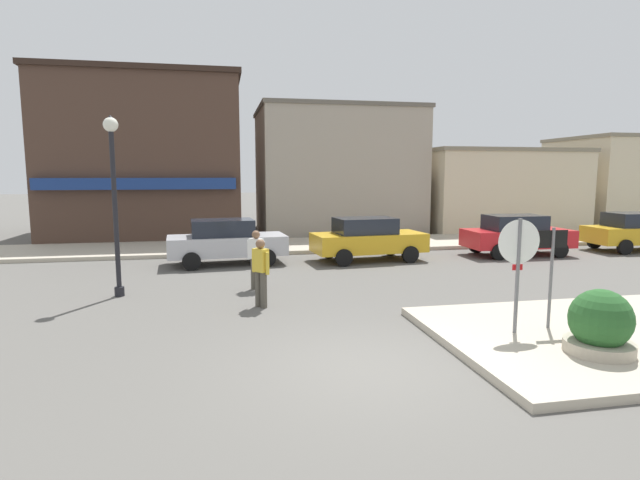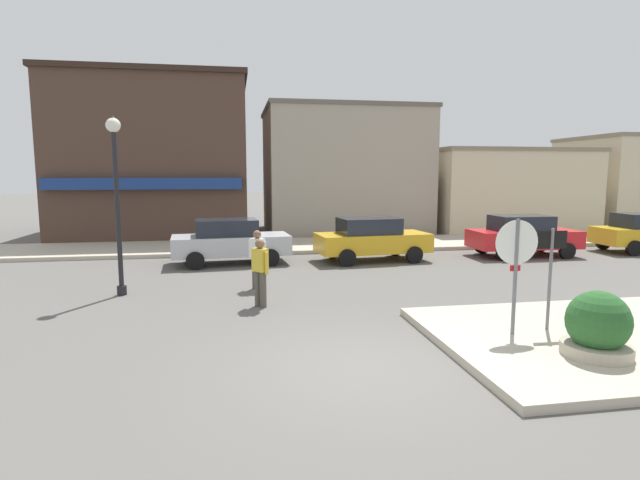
{
  "view_description": "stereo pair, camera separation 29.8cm",
  "coord_description": "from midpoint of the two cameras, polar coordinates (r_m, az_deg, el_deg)",
  "views": [
    {
      "loc": [
        -2.28,
        -7.39,
        3.09
      ],
      "look_at": [
        0.08,
        4.5,
        1.5
      ],
      "focal_mm": 28.0,
      "sensor_mm": 36.0,
      "label": 1
    },
    {
      "loc": [
        -1.99,
        -7.44,
        3.09
      ],
      "look_at": [
        0.08,
        4.5,
        1.5
      ],
      "focal_mm": 28.0,
      "sensor_mm": 36.0,
      "label": 2
    }
  ],
  "objects": [
    {
      "name": "sidewalk_corner",
      "position": [
        10.93,
        29.3,
        -9.52
      ],
      "size": [
        6.4,
        4.8,
        0.15
      ],
      "primitive_type": "cube",
      "color": "#B7AD99",
      "rests_on": "ground"
    },
    {
      "name": "building_storefront_left_mid",
      "position": [
        29.82,
        18.83,
        5.44
      ],
      "size": [
        8.72,
        5.86,
        4.46
      ],
      "color": "beige",
      "rests_on": "ground"
    },
    {
      "name": "building_storefront_left_near",
      "position": [
        27.45,
        1.49,
        7.89
      ],
      "size": [
        8.4,
        6.8,
        6.57
      ],
      "color": "#9E9384",
      "rests_on": "ground"
    },
    {
      "name": "pedestrian_crossing_far",
      "position": [
        13.55,
        -7.92,
        -2.04
      ],
      "size": [
        0.49,
        0.41,
        1.61
      ],
      "color": "#4C473D",
      "rests_on": "ground"
    },
    {
      "name": "building_storefront_right_near",
      "position": [
        35.63,
        31.7,
        5.66
      ],
      "size": [
        8.32,
        5.96,
        5.29
      ],
      "color": "beige",
      "rests_on": "ground"
    },
    {
      "name": "parked_car_fourth",
      "position": [
        23.96,
        32.15,
        0.87
      ],
      "size": [
        4.06,
        2.0,
        1.56
      ],
      "color": "gold",
      "rests_on": "ground"
    },
    {
      "name": "pedestrian_crossing_near",
      "position": [
        11.73,
        -7.52,
        -3.51
      ],
      "size": [
        0.41,
        0.49,
        1.61
      ],
      "color": "#4C473D",
      "rests_on": "ground"
    },
    {
      "name": "parked_car_third",
      "position": [
        20.5,
        21.17,
        0.59
      ],
      "size": [
        4.02,
        1.92,
        1.56
      ],
      "color": "red",
      "rests_on": "ground"
    },
    {
      "name": "building_corner_shop",
      "position": [
        27.86,
        -19.04,
        8.73
      ],
      "size": [
        9.12,
        9.71,
        7.78
      ],
      "color": "#473328",
      "rests_on": "ground"
    },
    {
      "name": "planter",
      "position": [
        9.5,
        28.56,
        -8.9
      ],
      "size": [
        1.1,
        1.1,
        1.23
      ],
      "color": "#ADA38E",
      "rests_on": "ground"
    },
    {
      "name": "parked_car_second",
      "position": [
        18.01,
        4.99,
        0.18
      ],
      "size": [
        4.14,
        2.15,
        1.56
      ],
      "color": "gold",
      "rests_on": "ground"
    },
    {
      "name": "lamp_post",
      "position": [
        13.56,
        -23.11,
        6.32
      ],
      "size": [
        0.36,
        0.36,
        4.54
      ],
      "color": "black",
      "rests_on": "ground"
    },
    {
      "name": "ground_plane",
      "position": [
        8.31,
        4.65,
        -14.38
      ],
      "size": [
        160.0,
        160.0,
        0.0
      ],
      "primitive_type": "plane",
      "color": "#5B5954"
    },
    {
      "name": "parked_car_nearest",
      "position": [
        17.56,
        -11.17,
        -0.12
      ],
      "size": [
        4.13,
        2.13,
        1.56
      ],
      "color": "#B7B7BC",
      "rests_on": "ground"
    },
    {
      "name": "stop_sign",
      "position": [
        9.85,
        20.89,
        -2.22
      ],
      "size": [
        0.82,
        0.08,
        2.3
      ],
      "color": "slate",
      "rests_on": "ground"
    },
    {
      "name": "one_way_sign",
      "position": [
        10.44,
        24.19,
        -2.9
      ],
      "size": [
        0.6,
        0.06,
        2.1
      ],
      "color": "slate",
      "rests_on": "ground"
    },
    {
      "name": "kerb_far",
      "position": [
        21.33,
        -5.36,
        -0.68
      ],
      "size": [
        80.0,
        4.0,
        0.15
      ],
      "primitive_type": "cube",
      "color": "#B7AD99",
      "rests_on": "ground"
    }
  ]
}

